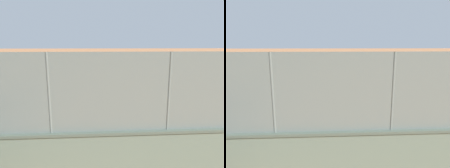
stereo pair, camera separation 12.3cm
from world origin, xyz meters
TOP-DOWN VIEW (x-y plane):
  - ground_plane at (0.00, 0.00)m, footprint 260.00×260.00m
  - perimeter_wall at (-1.73, 12.38)m, footprint 32.70×0.32m
  - fence_panel_on_wall at (-1.73, 12.38)m, footprint 32.12×0.08m
  - player_foreground_swinging at (-3.36, 0.68)m, footprint 0.83×1.13m
  - player_near_wall_returning at (3.26, 4.93)m, footprint 0.78×1.27m
  - sports_ball at (-4.46, 1.47)m, footprint 0.19×0.19m

SIDE VIEW (x-z plane):
  - ground_plane at x=0.00m, z-range 0.00..0.00m
  - perimeter_wall at x=-1.73m, z-range 0.01..1.31m
  - player_near_wall_returning at x=3.26m, z-range 0.15..1.81m
  - player_foreground_swinging at x=-3.36m, z-range 0.16..1.85m
  - sports_ball at x=-4.46m, z-range 1.50..1.69m
  - fence_panel_on_wall at x=-1.73m, z-range 1.30..3.48m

